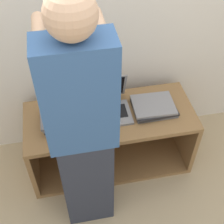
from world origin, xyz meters
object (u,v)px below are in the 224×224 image
at_px(laptop_open, 109,105).
at_px(laptop_stack_left, 64,117).
at_px(person, 83,134).
at_px(laptop_stack_right, 154,107).

xyz_separation_m(laptop_open, laptop_stack_left, (-0.35, -0.05, -0.01)).
xyz_separation_m(laptop_stack_left, person, (0.10, -0.44, 0.30)).
bearing_deg(person, laptop_stack_left, 103.29).
xyz_separation_m(laptop_open, person, (-0.25, -0.50, 0.29)).
bearing_deg(laptop_open, person, -116.35).
xyz_separation_m(laptop_stack_left, laptop_stack_right, (0.70, -0.00, -0.02)).
relative_size(laptop_open, laptop_stack_left, 0.98).
height_order(laptop_stack_left, person, person).
relative_size(laptop_open, person, 0.19).
relative_size(laptop_stack_left, laptop_stack_right, 1.02).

